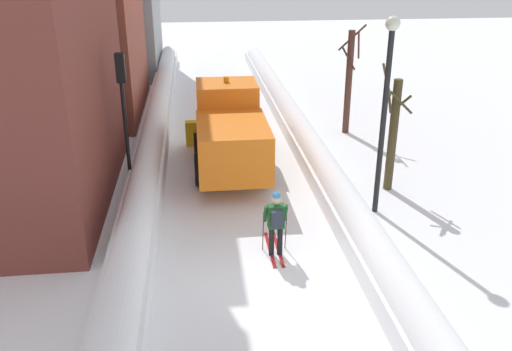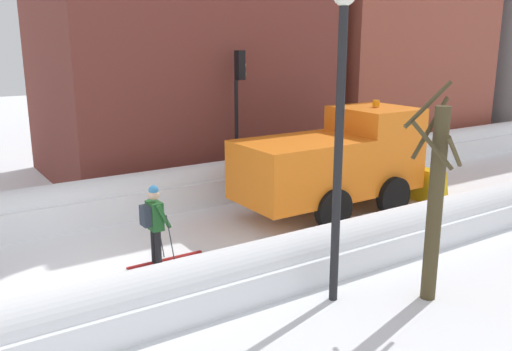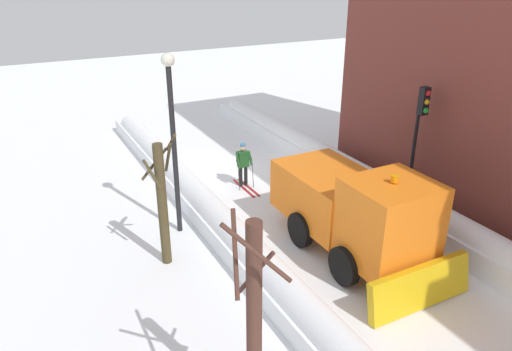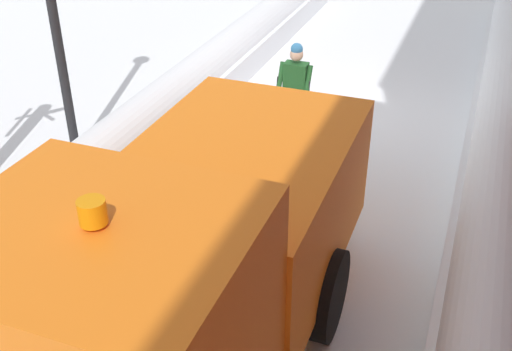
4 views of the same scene
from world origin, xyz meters
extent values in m
plane|color=white|center=(0.00, 10.00, 0.00)|extent=(80.00, 80.00, 0.00)
cube|color=white|center=(-2.97, 10.00, 0.37)|extent=(1.10, 36.00, 0.75)
cylinder|color=white|center=(-2.97, 10.00, 0.75)|extent=(0.90, 34.20, 0.90)
cube|color=white|center=(2.97, 10.00, 0.29)|extent=(1.10, 36.00, 0.59)
cylinder|color=white|center=(2.97, 10.00, 0.59)|extent=(0.90, 34.20, 0.90)
cube|color=orange|center=(-0.12, 5.75, 1.40)|extent=(2.30, 3.40, 1.60)
cube|color=orange|center=(-0.12, 8.45, 1.75)|extent=(2.20, 2.00, 2.30)
cube|color=black|center=(-0.12, 9.41, 2.26)|extent=(1.85, 0.06, 1.01)
cube|color=gold|center=(-0.12, 9.80, 0.55)|extent=(3.20, 0.46, 1.13)
cylinder|color=orange|center=(-0.12, 8.45, 3.02)|extent=(0.20, 0.20, 0.18)
cylinder|color=black|center=(-1.27, 8.15, 0.55)|extent=(0.25, 1.10, 1.10)
cylinder|color=black|center=(1.03, 8.15, 0.55)|extent=(0.25, 1.10, 1.10)
cylinder|color=black|center=(-1.27, 5.95, 0.55)|extent=(0.25, 1.10, 1.10)
cylinder|color=black|center=(1.03, 5.95, 0.55)|extent=(0.25, 1.10, 1.10)
cylinder|color=black|center=(0.53, 1.20, 0.41)|extent=(0.14, 0.14, 0.82)
cylinder|color=black|center=(0.75, 1.20, 0.41)|extent=(0.14, 0.14, 0.82)
cube|color=#1E5123|center=(0.64, 1.20, 1.13)|extent=(0.42, 0.26, 0.62)
cube|color=#262D38|center=(0.64, 0.99, 1.16)|extent=(0.32, 0.16, 0.44)
sphere|color=tan|center=(0.64, 1.20, 1.60)|extent=(0.24, 0.24, 0.24)
sphere|color=teal|center=(0.64, 1.20, 1.70)|extent=(0.22, 0.22, 0.22)
cylinder|color=#1E5123|center=(0.38, 1.30, 1.16)|extent=(0.09, 0.33, 0.56)
cylinder|color=#1E5123|center=(0.90, 1.30, 1.16)|extent=(0.09, 0.33, 0.56)
cube|color=maroon|center=(0.53, 1.45, 0.01)|extent=(0.09, 1.80, 0.03)
cube|color=maroon|center=(0.75, 1.45, 0.01)|extent=(0.09, 1.80, 0.03)
cylinder|color=#262628|center=(0.34, 1.42, 0.60)|extent=(0.02, 0.19, 1.19)
cylinder|color=#262628|center=(0.94, 1.42, 0.60)|extent=(0.02, 0.19, 1.19)
cylinder|color=black|center=(-3.49, 5.78, 1.79)|extent=(0.12, 0.12, 3.58)
cube|color=black|center=(-3.49, 5.92, 4.03)|extent=(0.28, 0.24, 0.90)
sphere|color=red|center=(-3.49, 6.05, 4.31)|extent=(0.18, 0.18, 0.18)
sphere|color=gold|center=(-3.49, 6.05, 4.03)|extent=(0.18, 0.18, 0.18)
sphere|color=green|center=(-3.49, 6.05, 3.75)|extent=(0.18, 0.18, 0.18)
cylinder|color=black|center=(4.02, 3.35, 2.69)|extent=(0.16, 0.16, 5.37)
sphere|color=silver|center=(4.02, 3.35, 5.55)|extent=(0.40, 0.40, 0.40)
cylinder|color=#453B23|center=(4.97, 4.91, 1.84)|extent=(0.28, 0.28, 3.68)
cylinder|color=#453B23|center=(5.02, 4.63, 3.02)|extent=(0.85, 0.23, 0.80)
cylinder|color=#453B23|center=(5.21, 5.01, 2.89)|extent=(0.32, 0.74, 0.70)
cylinder|color=#453B23|center=(4.60, 4.95, 3.68)|extent=(0.17, 1.10, 0.83)
cylinder|color=#453B23|center=(4.71, 4.93, 3.26)|extent=(0.13, 0.82, 1.11)
cylinder|color=#4E2F25|center=(5.17, 10.87, 2.17)|extent=(0.28, 0.28, 4.35)
cylinder|color=#4E2F25|center=(5.30, 11.23, 3.99)|extent=(1.06, 0.49, 1.15)
cylinder|color=#4E2F25|center=(5.05, 10.70, 3.24)|extent=(0.56, 0.44, 0.94)
cylinder|color=#4E2F25|center=(5.45, 10.75, 3.76)|extent=(0.41, 0.87, 1.26)
camera|label=1|loc=(-1.26, -10.69, 7.36)|focal=37.44mm
camera|label=2|loc=(11.19, -3.10, 4.83)|focal=38.31mm
camera|label=3|loc=(8.24, 16.81, 8.07)|focal=34.05mm
camera|label=4|loc=(-2.41, 11.38, 5.42)|focal=43.87mm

